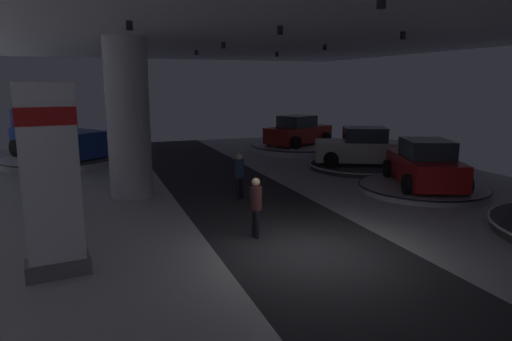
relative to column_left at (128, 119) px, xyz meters
name	(u,v)px	position (x,y,z in m)	size (l,w,h in m)	color
ground	(314,254)	(3.54, -7.25, -2.77)	(24.00, 44.00, 0.06)	#B2B2B7
ceiling_with_spotlights	(321,8)	(3.54, -7.25, 2.80)	(24.00, 44.00, 0.39)	silver
column_left	(128,119)	(0.00, 0.00, 0.00)	(1.47, 1.47, 5.50)	silver
brand_sign_pylon	(51,179)	(-2.10, -6.47, -0.68)	(1.33, 0.78, 4.00)	slate
display_platform_mid_right	(423,188)	(10.18, -3.09, -2.61)	(4.68, 4.68, 0.25)	#B7B7BC
display_car_mid_right	(425,165)	(10.17, -3.12, -1.74)	(3.42, 4.57, 1.71)	red
display_platform_deep_left	(60,160)	(-2.75, 7.98, -2.56)	(5.68, 5.68, 0.34)	silver
pickup_truck_deep_left	(55,138)	(-2.94, 8.24, -1.47)	(4.82, 5.52, 2.30)	navy
display_platform_deep_right	(298,147)	(10.18, 7.66, -2.54)	(5.52, 5.52, 0.38)	silver
display_car_deep_right	(298,132)	(10.15, 7.65, -1.61)	(4.56, 3.54, 1.71)	maroon
display_platform_far_right	(360,166)	(10.51, 1.60, -2.62)	(4.72, 4.72, 0.24)	#333338
display_car_far_right	(362,148)	(10.54, 1.59, -1.75)	(4.57, 3.53, 1.71)	silver
visitor_walking_near	(240,173)	(3.48, -1.72, -1.84)	(0.32, 0.32, 1.59)	black
visitor_walking_far	(256,204)	(2.61, -5.71, -1.84)	(0.32, 0.32, 1.59)	black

